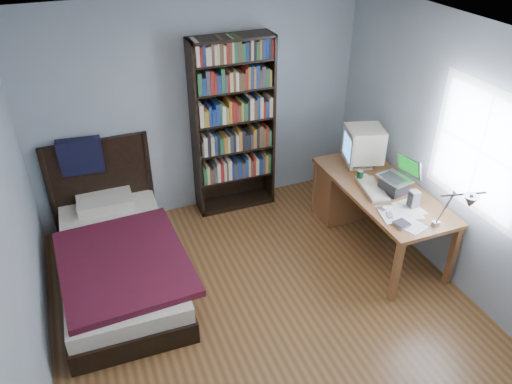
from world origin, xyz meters
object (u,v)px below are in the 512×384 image
(speaker, at_px, (414,199))
(bed, at_px, (117,255))
(desk, at_px, (355,190))
(crt_monitor, at_px, (362,145))
(soda_can, at_px, (360,176))
(keyboard, at_px, (372,189))
(bookshelf, at_px, (233,127))
(laptop, at_px, (396,182))
(desk_lamp, at_px, (465,203))

(speaker, distance_m, bed, 2.98)
(desk, height_order, crt_monitor, crt_monitor)
(soda_can, distance_m, bed, 2.62)
(keyboard, bearing_deg, speaker, -52.02)
(soda_can, relative_size, bookshelf, 0.06)
(desk, xyz_separation_m, bed, (-2.69, 0.04, -0.17))
(desk, relative_size, crt_monitor, 3.45)
(keyboard, height_order, speaker, speaker)
(laptop, relative_size, bookshelf, 0.18)
(laptop, height_order, bookshelf, bookshelf)
(keyboard, bearing_deg, bookshelf, 138.91)
(laptop, xyz_separation_m, speaker, (-0.00, -0.31, -0.02))
(desk, distance_m, crt_monitor, 0.57)
(bookshelf, bearing_deg, speaker, -54.64)
(crt_monitor, distance_m, desk_lamp, 1.63)
(laptop, height_order, soda_can, laptop)
(keyboard, distance_m, bed, 2.67)
(desk_lamp, distance_m, keyboard, 1.21)
(crt_monitor, relative_size, bookshelf, 0.24)
(desk, bearing_deg, speaker, -85.22)
(laptop, distance_m, speaker, 0.31)
(laptop, xyz_separation_m, desk_lamp, (-0.12, -1.02, 0.39))
(laptop, height_order, desk_lamp, desk_lamp)
(bed, bearing_deg, bookshelf, 27.87)
(desk_lamp, relative_size, keyboard, 1.25)
(desk, relative_size, desk_lamp, 2.76)
(laptop, relative_size, keyboard, 0.77)
(bed, bearing_deg, desk_lamp, -31.64)
(keyboard, bearing_deg, desk_lamp, -74.15)
(desk_lamp, xyz_separation_m, bookshelf, (-1.12, 2.45, -0.19))
(speaker, bearing_deg, soda_can, 110.01)
(crt_monitor, bearing_deg, bookshelf, 144.97)
(laptop, bearing_deg, desk_lamp, -96.53)
(desk_lamp, xyz_separation_m, speaker, (0.11, 0.71, -0.41))
(desk, relative_size, bed, 0.79)
(bookshelf, bearing_deg, crt_monitor, -35.03)
(desk, height_order, keyboard, keyboard)
(desk, bearing_deg, desk_lamp, -91.36)
(laptop, bearing_deg, speaker, -90.86)
(laptop, xyz_separation_m, keyboard, (-0.21, 0.09, -0.09))
(speaker, xyz_separation_m, bed, (-2.77, 0.93, -0.57))
(desk, relative_size, speaker, 9.73)
(laptop, distance_m, desk_lamp, 1.10)
(crt_monitor, height_order, laptop, crt_monitor)
(crt_monitor, xyz_separation_m, desk_lamp, (-0.07, -1.61, 0.24))
(laptop, bearing_deg, keyboard, 157.12)
(desk, height_order, speaker, speaker)
(desk_lamp, height_order, keyboard, desk_lamp)
(desk_lamp, bearing_deg, crt_monitor, 87.46)
(desk, xyz_separation_m, desk_lamp, (-0.04, -1.60, 0.81))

